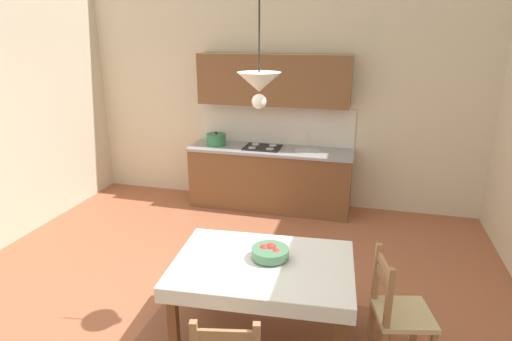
# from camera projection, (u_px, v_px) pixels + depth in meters

# --- Properties ---
(ground_plane) EXTENTS (6.35, 6.81, 0.10)m
(ground_plane) POSITION_uv_depth(u_px,v_px,m) (205.00, 331.00, 3.78)
(ground_plane) COLOR #A86042
(wall_back) EXTENTS (6.35, 0.12, 4.15)m
(wall_back) POSITION_uv_depth(u_px,v_px,m) (280.00, 62.00, 6.03)
(wall_back) COLOR beige
(wall_back) RESTS_ON ground_plane
(kitchen_cabinetry) EXTENTS (2.34, 0.63, 2.20)m
(kitchen_cabinetry) POSITION_uv_depth(u_px,v_px,m) (271.00, 151.00, 6.11)
(kitchen_cabinetry) COLOR brown
(kitchen_cabinetry) RESTS_ON ground_plane
(dining_table) EXTENTS (1.49, 1.09, 0.75)m
(dining_table) POSITION_uv_depth(u_px,v_px,m) (263.00, 276.00, 3.39)
(dining_table) COLOR brown
(dining_table) RESTS_ON ground_plane
(dining_chair_window_side) EXTENTS (0.50, 0.50, 0.93)m
(dining_chair_window_side) POSITION_uv_depth(u_px,v_px,m) (398.00, 312.00, 3.25)
(dining_chair_window_side) COLOR #D1BC89
(dining_chair_window_side) RESTS_ON ground_plane
(fruit_bowl) EXTENTS (0.30, 0.30, 0.12)m
(fruit_bowl) POSITION_uv_depth(u_px,v_px,m) (270.00, 252.00, 3.39)
(fruit_bowl) COLOR #4C7F5B
(fruit_bowl) RESTS_ON dining_table
(pendant_lamp) EXTENTS (0.32, 0.32, 0.80)m
(pendant_lamp) POSITION_uv_depth(u_px,v_px,m) (259.00, 84.00, 3.07)
(pendant_lamp) COLOR black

